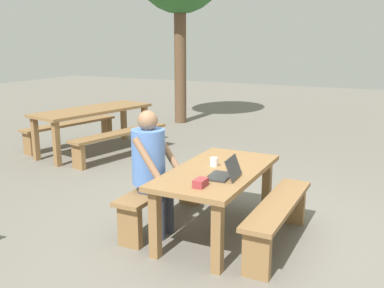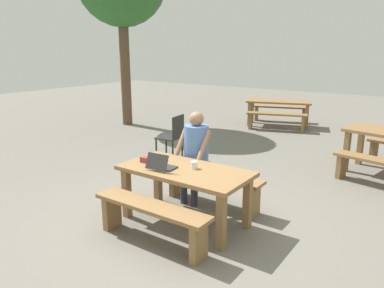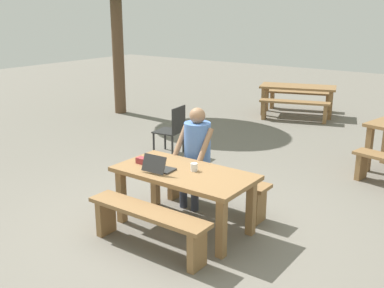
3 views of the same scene
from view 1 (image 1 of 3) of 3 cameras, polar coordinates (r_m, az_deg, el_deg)
name	(u,v)px [view 1 (image 1 of 3)]	position (r m, az deg, el deg)	size (l,w,h in m)	color
ground_plane	(216,234)	(4.68, 3.19, -11.60)	(30.00, 30.00, 0.00)	slate
picnic_table_front	(217,180)	(4.46, 3.30, -4.66)	(1.62, 0.82, 0.71)	olive
bench_near	(278,214)	(4.35, 11.13, -8.96)	(1.47, 0.30, 0.47)	olive
bench_far	(163,194)	(4.81, -3.83, -6.47)	(1.47, 0.30, 0.47)	olive
laptop	(225,173)	(4.14, 4.32, -3.76)	(0.32, 0.30, 0.21)	#2D2D2D
small_pouch	(201,183)	(3.90, 1.12, -5.07)	(0.15, 0.09, 0.07)	#993338
coffee_mug	(214,162)	(4.51, 2.87, -2.35)	(0.08, 0.08, 0.09)	white
person_seated	(151,162)	(4.44, -5.33, -2.37)	(0.45, 0.43, 1.30)	#333847
picnic_table_rear	(93,115)	(8.00, -12.73, 3.75)	(2.31, 1.21, 0.78)	olive
bench_rear_south	(121,138)	(7.55, -9.28, 0.82)	(1.99, 0.69, 0.45)	olive
bench_rear_north	(70,128)	(8.59, -15.53, 2.05)	(1.99, 0.69, 0.45)	olive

